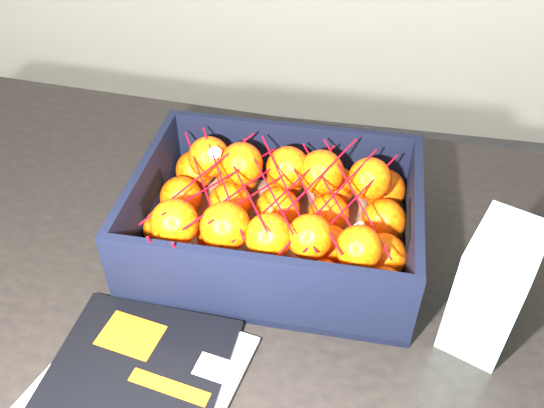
% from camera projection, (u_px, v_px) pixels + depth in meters
% --- Properties ---
extents(table, '(1.26, 0.89, 0.75)m').
position_uv_depth(table, '(198.00, 297.00, 0.92)').
color(table, black).
rests_on(table, ground).
extents(magazine_stack, '(0.29, 0.33, 0.02)m').
position_uv_depth(magazine_stack, '(123.00, 404.00, 0.66)').
color(magazine_stack, silver).
rests_on(magazine_stack, table).
extents(produce_crate, '(0.40, 0.30, 0.13)m').
position_uv_depth(produce_crate, '(276.00, 227.00, 0.84)').
color(produce_crate, olive).
rests_on(produce_crate, table).
extents(clementine_heap, '(0.38, 0.28, 0.12)m').
position_uv_depth(clementine_heap, '(277.00, 216.00, 0.83)').
color(clementine_heap, '#FF4905').
rests_on(clementine_heap, produce_crate).
extents(mesh_net, '(0.33, 0.27, 0.09)m').
position_uv_depth(mesh_net, '(270.00, 191.00, 0.79)').
color(mesh_net, '#B40615').
rests_on(mesh_net, clementine_heap).
extents(retail_carton, '(0.11, 0.13, 0.17)m').
position_uv_depth(retail_carton, '(492.00, 287.00, 0.70)').
color(retail_carton, white).
rests_on(retail_carton, table).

